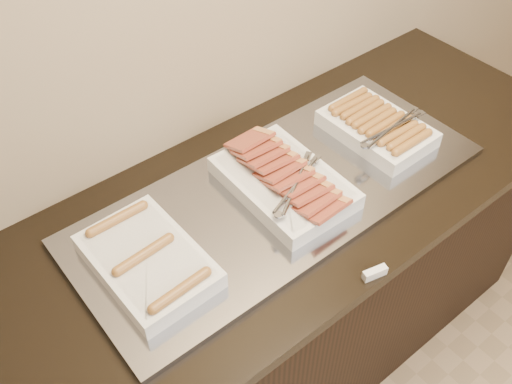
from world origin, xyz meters
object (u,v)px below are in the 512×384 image
at_px(warming_tray, 280,193).
at_px(dish_right, 378,127).
at_px(dish_left, 148,260).
at_px(dish_center, 284,181).
at_px(counter, 277,287).

bearing_deg(warming_tray, dish_right, -0.65).
xyz_separation_m(dish_left, dish_right, (0.82, -0.00, 0.01)).
bearing_deg(dish_left, dish_center, -1.87).
distance_m(counter, warming_tray, 0.46).
xyz_separation_m(dish_center, dish_right, (0.38, -0.00, 0.00)).
xyz_separation_m(counter, warming_tray, (-0.00, 0.00, 0.46)).
bearing_deg(dish_center, warming_tray, 164.11).
distance_m(counter, dish_left, 0.66).
relative_size(dish_left, dish_center, 0.86).
bearing_deg(warming_tray, dish_left, -180.00).
height_order(counter, dish_center, dish_center).
relative_size(warming_tray, dish_right, 3.65).
relative_size(warming_tray, dish_center, 2.97).
relative_size(counter, dish_center, 5.10).
height_order(warming_tray, dish_center, dish_center).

